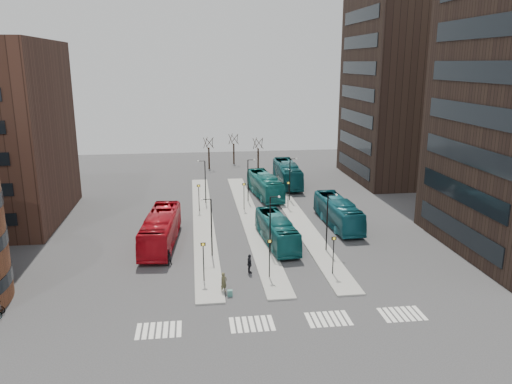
{
  "coord_description": "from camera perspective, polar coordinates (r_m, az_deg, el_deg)",
  "views": [
    {
      "loc": [
        -5.11,
        -30.02,
        19.34
      ],
      "look_at": [
        2.0,
        24.59,
        5.0
      ],
      "focal_mm": 35.0,
      "sensor_mm": 36.0,
      "label": 1
    }
  ],
  "objects": [
    {
      "name": "tower_far",
      "position": [
        88.3,
        17.78,
        11.1
      ],
      "size": [
        20.12,
        20.0,
        30.0
      ],
      "color": "black",
      "rests_on": "ground"
    },
    {
      "name": "teal_bus_a",
      "position": [
        54.7,
        2.38,
        -4.43
      ],
      "size": [
        3.43,
        11.1,
        3.04
      ],
      "primitive_type": "imported",
      "rotation": [
        0.0,
        0.0,
        0.08
      ],
      "color": "#125A5C",
      "rests_on": "ground"
    },
    {
      "name": "island_mid",
      "position": [
        63.43,
        -0.63,
        -3.09
      ],
      "size": [
        2.5,
        45.0,
        0.15
      ],
      "primitive_type": "cube",
      "color": "gray",
      "rests_on": "ground"
    },
    {
      "name": "teal_bus_c",
      "position": [
        61.55,
        9.35,
        -2.31
      ],
      "size": [
        3.23,
        11.94,
        3.3
      ],
      "primitive_type": "imported",
      "rotation": [
        0.0,
        0.0,
        0.04
      ],
      "color": "#145865",
      "rests_on": "ground"
    },
    {
      "name": "suitcase",
      "position": [
        43.42,
        -3.0,
        -11.47
      ],
      "size": [
        0.44,
        0.35,
        0.54
      ],
      "primitive_type": "cube",
      "rotation": [
        0.0,
        0.0,
        -0.0
      ],
      "color": "#1B2B96",
      "rests_on": "ground"
    },
    {
      "name": "sign_poles",
      "position": [
        56.06,
        -0.19,
        -2.99
      ],
      "size": [
        12.45,
        22.12,
        3.65
      ],
      "color": "black",
      "rests_on": "ground"
    },
    {
      "name": "bare_trees",
      "position": [
        94.48,
        -2.58,
        4.45
      ],
      "size": [
        10.97,
        8.14,
        5.9
      ],
      "color": "black",
      "rests_on": "ground"
    },
    {
      "name": "commuter_c",
      "position": [
        51.5,
        2.91,
        -6.43
      ],
      "size": [
        0.84,
        1.23,
        1.76
      ],
      "primitive_type": "imported",
      "rotation": [
        0.0,
        0.0,
        4.54
      ],
      "color": "black",
      "rests_on": "ground"
    },
    {
      "name": "traveller",
      "position": [
        43.85,
        -3.71,
        -10.28
      ],
      "size": [
        0.8,
        0.75,
        1.83
      ],
      "primitive_type": "imported",
      "rotation": [
        0.0,
        0.0,
        0.64
      ],
      "color": "#4E4A2E",
      "rests_on": "ground"
    },
    {
      "name": "red_bus",
      "position": [
        55.26,
        -10.83,
        -4.2
      ],
      "size": [
        4.15,
        13.04,
        3.57
      ],
      "primitive_type": "imported",
      "rotation": [
        0.0,
        0.0,
        -0.09
      ],
      "color": "red",
      "rests_on": "ground"
    },
    {
      "name": "commuter_a",
      "position": [
        50.1,
        -10.01,
        -7.36
      ],
      "size": [
        0.94,
        0.84,
        1.6
      ],
      "primitive_type": "imported",
      "rotation": [
        0.0,
        0.0,
        3.5
      ],
      "color": "black",
      "rests_on": "ground"
    },
    {
      "name": "teal_bus_b",
      "position": [
        73.87,
        1.02,
        0.75
      ],
      "size": [
        4.11,
        12.23,
        3.34
      ],
      "primitive_type": "imported",
      "rotation": [
        0.0,
        0.0,
        0.11
      ],
      "color": "#166F6B",
      "rests_on": "ground"
    },
    {
      "name": "island_left",
      "position": [
        63.04,
        -6.06,
        -3.28
      ],
      "size": [
        2.5,
        45.0,
        0.15
      ],
      "primitive_type": "cube",
      "color": "gray",
      "rests_on": "ground"
    },
    {
      "name": "island_right",
      "position": [
        64.38,
        4.69,
        -2.87
      ],
      "size": [
        2.5,
        45.0,
        0.15
      ],
      "primitive_type": "cube",
      "color": "gray",
      "rests_on": "ground"
    },
    {
      "name": "crosswalk_stripes",
      "position": [
        39.72,
        3.6,
        -14.56
      ],
      "size": [
        22.35,
        2.4,
        0.01
      ],
      "color": "silver",
      "rests_on": "ground"
    },
    {
      "name": "ground",
      "position": [
        36.07,
        1.99,
        -17.84
      ],
      "size": [
        160.0,
        160.0,
        0.0
      ],
      "primitive_type": "plane",
      "color": "#313134",
      "rests_on": "ground"
    },
    {
      "name": "commuter_b",
      "position": [
        47.47,
        -0.74,
        -8.21
      ],
      "size": [
        0.62,
        1.16,
        1.88
      ],
      "primitive_type": "imported",
      "rotation": [
        0.0,
        0.0,
        1.72
      ],
      "color": "black",
      "rests_on": "ground"
    },
    {
      "name": "lamp_posts",
      "position": [
        60.62,
        0.19,
        -0.48
      ],
      "size": [
        14.04,
        20.24,
        6.12
      ],
      "color": "black",
      "rests_on": "ground"
    },
    {
      "name": "teal_bus_d",
      "position": [
        81.14,
        3.59,
        2.1
      ],
      "size": [
        3.52,
        13.23,
        3.66
      ],
      "primitive_type": "imported",
      "rotation": [
        0.0,
        0.0,
        -0.03
      ],
      "color": "#12525A",
      "rests_on": "ground"
    }
  ]
}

